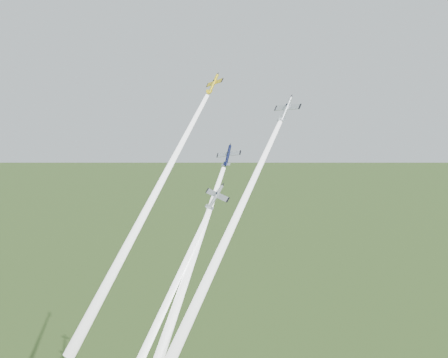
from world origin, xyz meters
The scene contains 8 objects.
plane_yellow centered at (-10.71, 4.83, 113.24)m, with size 6.95×6.90×1.09m, color yellow, non-canonical shape.
smoke_trail_yellow centered at (-17.71, -13.98, 82.02)m, with size 2.63×2.63×67.81m, color white, non-canonical shape.
plane_navy centered at (-3.04, -0.05, 96.59)m, with size 6.71×6.66×1.05m, color #0C1136, non-canonical shape.
smoke_trail_navy centered at (-2.78, -17.77, 69.02)m, with size 2.63×2.63×59.15m, color white, non-canonical shape.
plane_silver_right centered at (10.08, 3.64, 107.38)m, with size 7.79×7.73×1.22m, color silver, non-canonical shape.
smoke_trail_silver_right centered at (4.95, -14.48, 78.07)m, with size 2.63×2.63×63.27m, color white, non-canonical shape.
plane_silver_low centered at (-1.47, -7.13, 87.99)m, with size 7.51×7.45×1.18m, color #A3ABB1, non-canonical shape.
smoke_trail_silver_low centered at (-6.26, -26.32, 57.22)m, with size 2.63×2.63×66.76m, color white, non-canonical shape.
Camera 1 is at (70.39, -106.89, 109.17)m, focal length 45.00 mm.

